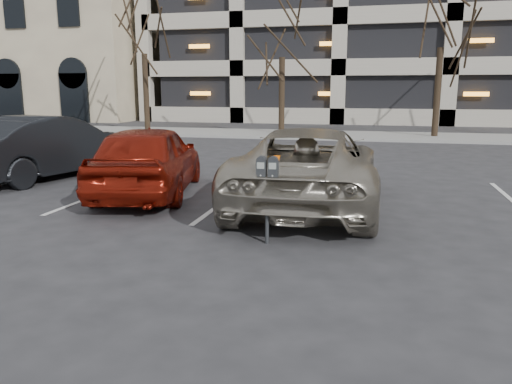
{
  "coord_description": "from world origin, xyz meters",
  "views": [
    {
      "loc": [
        1.5,
        -7.72,
        2.21
      ],
      "look_at": [
        -0.03,
        -1.42,
        0.86
      ],
      "focal_mm": 35.0,
      "sensor_mm": 36.0,
      "label": 1
    }
  ],
  "objects_px": {
    "suv_silver": "(309,167)",
    "parking_meter": "(267,179)",
    "tree_a": "(142,3)",
    "car_red": "(148,159)",
    "tree_b": "(283,7)",
    "car_dark": "(50,147)"
  },
  "relations": [
    {
      "from": "suv_silver",
      "to": "parking_meter",
      "type": "bearing_deg",
      "value": 82.3
    },
    {
      "from": "tree_a",
      "to": "parking_meter",
      "type": "relative_size",
      "value": 6.97
    },
    {
      "from": "suv_silver",
      "to": "car_red",
      "type": "bearing_deg",
      "value": -5.79
    },
    {
      "from": "parking_meter",
      "to": "car_red",
      "type": "bearing_deg",
      "value": 138.3
    },
    {
      "from": "tree_b",
      "to": "suv_silver",
      "type": "relative_size",
      "value": 1.48
    },
    {
      "from": "car_red",
      "to": "tree_a",
      "type": "bearing_deg",
      "value": -77.06
    },
    {
      "from": "tree_a",
      "to": "parking_meter",
      "type": "height_order",
      "value": "tree_a"
    },
    {
      "from": "parking_meter",
      "to": "suv_silver",
      "type": "xyz_separation_m",
      "value": [
        0.25,
        2.55,
        -0.21
      ]
    },
    {
      "from": "tree_a",
      "to": "suv_silver",
      "type": "bearing_deg",
      "value": -54.48
    },
    {
      "from": "tree_a",
      "to": "car_red",
      "type": "relative_size",
      "value": 1.97
    },
    {
      "from": "car_red",
      "to": "car_dark",
      "type": "relative_size",
      "value": 0.93
    },
    {
      "from": "tree_a",
      "to": "car_red",
      "type": "height_order",
      "value": "tree_a"
    },
    {
      "from": "tree_a",
      "to": "car_red",
      "type": "distance_m",
      "value": 16.68
    },
    {
      "from": "suv_silver",
      "to": "car_dark",
      "type": "distance_m",
      "value": 6.92
    },
    {
      "from": "suv_silver",
      "to": "tree_a",
      "type": "bearing_deg",
      "value": -56.61
    },
    {
      "from": "tree_b",
      "to": "suv_silver",
      "type": "xyz_separation_m",
      "value": [
        3.26,
        -14.38,
        -5.11
      ]
    },
    {
      "from": "tree_b",
      "to": "parking_meter",
      "type": "height_order",
      "value": "tree_b"
    },
    {
      "from": "suv_silver",
      "to": "car_red",
      "type": "height_order",
      "value": "car_red"
    },
    {
      "from": "tree_b",
      "to": "car_dark",
      "type": "xyz_separation_m",
      "value": [
        -3.47,
        -12.8,
        -5.08
      ]
    },
    {
      "from": "tree_a",
      "to": "car_red",
      "type": "bearing_deg",
      "value": -64.18
    },
    {
      "from": "car_dark",
      "to": "suv_silver",
      "type": "bearing_deg",
      "value": -178.93
    },
    {
      "from": "tree_b",
      "to": "car_red",
      "type": "relative_size",
      "value": 1.83
    }
  ]
}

